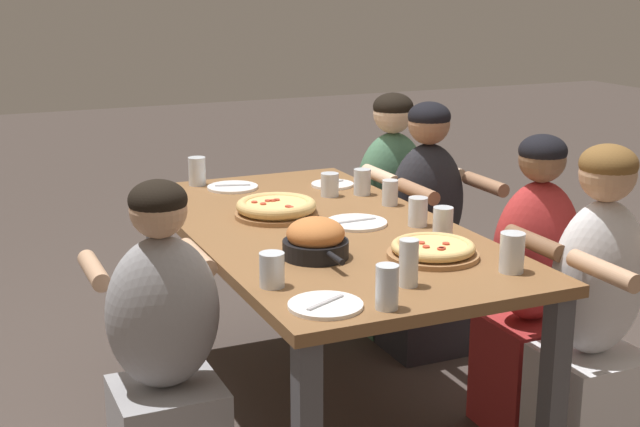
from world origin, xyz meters
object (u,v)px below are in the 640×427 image
Objects in this scene: drinking_glass_b at (272,272)px; drinking_glass_h at (387,290)px; pizza_board_main at (276,208)px; drinking_glass_i at (362,182)px; diner_far_midright at (534,301)px; diner_far_right at (595,328)px; empty_plate_b at (332,184)px; diner_near_midright at (166,369)px; drinking_glass_j at (390,194)px; empty_plate_c at (325,305)px; drinking_glass_a at (512,254)px; pizza_board_second at (433,250)px; drinking_glass_g at (418,213)px; drinking_glass_d at (409,266)px; drinking_glass_e at (197,173)px; drinking_glass_c at (330,185)px; empty_plate_a at (356,223)px; drinking_glass_f at (443,224)px; diner_far_left at (391,223)px; diner_far_midleft at (426,241)px; skillet_bowl at (316,240)px; empty_plate_d at (233,187)px.

drinking_glass_h is at bearing 37.16° from drinking_glass_b.
drinking_glass_i is at bearing 112.39° from pizza_board_main.
diner_far_midright is 0.34m from diner_far_right.
empty_plate_b is 1.46m from diner_near_midright.
drinking_glass_i is 0.21m from drinking_glass_j.
drinking_glass_a is at bearing 94.21° from empty_plate_c.
diner_far_right is at bearing 90.00° from diner_far_midright.
pizza_board_second is 2.83× the size of drinking_glass_g.
drinking_glass_d is 1.15× the size of drinking_glass_e.
drinking_glass_c is 1.35m from drinking_glass_h.
pizza_board_second reaches higher than empty_plate_a.
drinking_glass_a reaches higher than drinking_glass_g.
drinking_glass_g is 0.85× the size of drinking_glass_h.
diner_far_left reaches higher than drinking_glass_f.
drinking_glass_h reaches higher than pizza_board_main.
empty_plate_c is at bearing 48.99° from diner_far_midleft.
drinking_glass_g is (-0.65, 0.67, 0.04)m from empty_plate_c.
drinking_glass_j is at bearing 42.91° from drinking_glass_e.
empty_plate_d is at bearing 176.75° from skillet_bowl.
skillet_bowl is 0.29× the size of diner_near_midright.
diner_far_left is at bearing 136.32° from drinking_glass_i.
empty_plate_c is at bearing -25.29° from empty_plate_b.
drinking_glass_a is 1.70m from drinking_glass_e.
drinking_glass_e is at bearing -53.05° from diner_far_midright.
empty_plate_a is 0.24m from drinking_glass_g.
diner_near_midright is at bearing -118.80° from drinking_glass_b.
diner_far_midleft reaches higher than pizza_board_second.
diner_far_right reaches higher than diner_far_midleft.
drinking_glass_h is at bearing -46.27° from drinking_glass_d.
drinking_glass_i is at bearing -173.58° from drinking_glass_j.
drinking_glass_e reaches higher than drinking_glass_j.
diner_far_midright is at bearing 23.25° from drinking_glass_i.
drinking_glass_f is 0.09× the size of diner_far_midleft.
pizza_board_second is at bearing 60.52° from diner_far_midleft.
diner_far_midright is at bearing 110.52° from empty_plate_c.
diner_far_midleft is at bearing 138.99° from empty_plate_c.
empty_plate_c is 2.06× the size of drinking_glass_j.
empty_plate_d is 1.70m from diner_far_right.
drinking_glass_b is at bearing -28.80° from diner_near_midright.
drinking_glass_b is 1.43m from drinking_glass_e.
drinking_glass_d is at bearing 57.05° from diner_far_midleft.
empty_plate_b is 1.30× the size of drinking_glass_d.
drinking_glass_i reaches higher than empty_plate_c.
pizza_board_main is 2.57× the size of drinking_glass_e.
drinking_glass_a is 1.28× the size of drinking_glass_c.
drinking_glass_f is 0.09× the size of diner_far_right.
pizza_board_main is 0.29× the size of diner_near_midright.
drinking_glass_j is at bearing 132.68° from drinking_glass_b.
empty_plate_d is 0.20× the size of diner_near_midright.
drinking_glass_e is (-1.42, 0.17, 0.01)m from drinking_glass_b.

